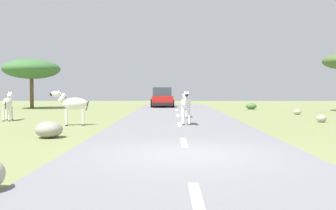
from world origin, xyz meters
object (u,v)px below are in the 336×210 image
at_px(zebra_2, 184,103).
at_px(rock_0, 297,112).
at_px(zebra_1, 8,103).
at_px(tree_0, 31,69).
at_px(zebra_0, 186,104).
at_px(bush_0, 251,106).
at_px(car_0, 162,98).
at_px(zebra_3, 72,104).
at_px(rock_1, 321,119).
at_px(rock_2, 49,130).

relative_size(zebra_2, rock_0, 3.02).
bearing_deg(rock_0, zebra_1, -163.12).
distance_m(tree_0, rock_0, 21.47).
xyz_separation_m(zebra_0, bush_0, (5.77, 14.24, -0.69)).
bearing_deg(car_0, rock_0, 128.11).
distance_m(zebra_3, rock_1, 11.90).
bearing_deg(rock_0, rock_2, -135.13).
xyz_separation_m(zebra_2, rock_1, (6.64, -2.46, -0.67)).
xyz_separation_m(car_0, rock_0, (8.90, -10.09, -0.68)).
bearing_deg(rock_2, zebra_1, 121.53).
height_order(zebra_2, zebra_3, zebra_3).
height_order(zebra_1, bush_0, zebra_1).
bearing_deg(zebra_3, tree_0, 10.81).
height_order(tree_0, bush_0, tree_0).
relative_size(zebra_1, tree_0, 0.34).
distance_m(zebra_1, car_0, 16.85).
bearing_deg(rock_2, rock_0, 44.87).
distance_m(car_0, bush_0, 8.12).
relative_size(rock_0, rock_2, 0.50).
bearing_deg(zebra_2, zebra_0, -88.46).
xyz_separation_m(zebra_0, rock_1, (6.68, 1.84, -0.77)).
bearing_deg(zebra_1, rock_0, 5.65).
distance_m(zebra_2, rock_0, 8.10).
xyz_separation_m(zebra_1, tree_0, (-3.35, 12.75, 2.39)).
bearing_deg(tree_0, rock_0, -21.44).
relative_size(zebra_0, zebra_3, 0.96).
relative_size(zebra_3, rock_1, 3.45).
bearing_deg(tree_0, bush_0, -3.76).
distance_m(zebra_0, zebra_1, 9.44).
bearing_deg(zebra_1, rock_1, -14.33).
height_order(zebra_2, rock_0, zebra_2).
xyz_separation_m(car_0, bush_0, (7.29, -3.52, -0.59)).
distance_m(zebra_1, zebra_3, 4.76).
xyz_separation_m(zebra_1, rock_0, (16.42, 4.98, -0.74)).
xyz_separation_m(zebra_3, tree_0, (-7.34, 15.36, 2.34)).
bearing_deg(rock_0, car_0, 131.41).
bearing_deg(bush_0, rock_1, -85.77).
height_order(zebra_3, bush_0, zebra_3).
height_order(car_0, rock_0, car_0).
bearing_deg(zebra_2, zebra_3, -138.28).
bearing_deg(rock_0, zebra_3, -148.59).
bearing_deg(zebra_3, car_0, -26.02).
distance_m(bush_0, rock_0, 6.77).
height_order(zebra_0, rock_2, zebra_0).
bearing_deg(rock_1, car_0, 117.27).
bearing_deg(zebra_3, bush_0, -52.11).
xyz_separation_m(rock_0, rock_1, (-0.69, -5.83, 0.02)).
distance_m(car_0, tree_0, 11.38).
height_order(zebra_0, zebra_2, zebra_0).
height_order(zebra_0, rock_0, zebra_0).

